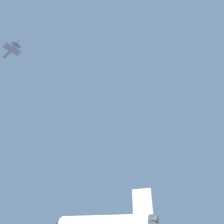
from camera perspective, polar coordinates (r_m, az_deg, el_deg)
chase_jet_left_wing at (r=122.25m, az=-26.68°, el=15.20°), size 15.32×8.63×4.00m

